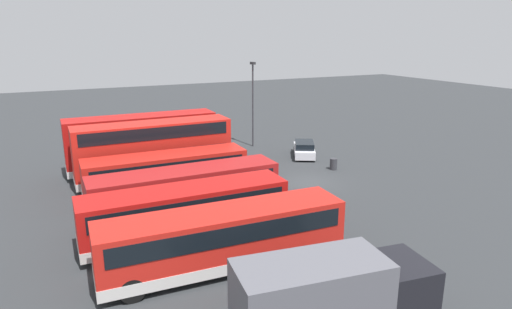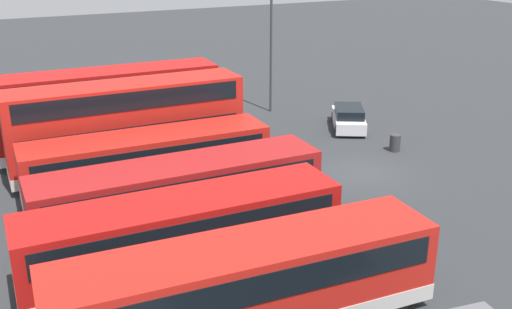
{
  "view_description": "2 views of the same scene",
  "coord_description": "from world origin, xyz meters",
  "px_view_note": "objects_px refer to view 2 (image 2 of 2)",
  "views": [
    {
      "loc": [
        -27.01,
        17.76,
        10.94
      ],
      "look_at": [
        2.61,
        3.11,
        1.92
      ],
      "focal_mm": 31.14,
      "sensor_mm": 36.0,
      "label": 1
    },
    {
      "loc": [
        -22.99,
        17.17,
        11.43
      ],
      "look_at": [
        2.27,
        4.72,
        1.01
      ],
      "focal_mm": 42.11,
      "sensor_mm": 36.0,
      "label": 2
    }
  ],
  "objects_px": {
    "bus_single_deck_near_end": "(248,284)",
    "bus_double_decker_fifth": "(127,124)",
    "bus_single_deck_second": "(184,234)",
    "bus_single_deck_third": "(180,194)",
    "lamp_post_tall": "(271,40)",
    "bus_double_decker_sixth": "(109,108)",
    "car_hatchback_silver": "(349,118)",
    "waste_bin_yellow": "(395,143)",
    "bus_single_deck_fourth": "(148,162)"
  },
  "relations": [
    {
      "from": "bus_double_decker_sixth",
      "to": "bus_single_deck_second",
      "type": "bearing_deg",
      "value": 176.75
    },
    {
      "from": "bus_single_deck_near_end",
      "to": "bus_single_deck_fourth",
      "type": "bearing_deg",
      "value": -1.41
    },
    {
      "from": "bus_double_decker_fifth",
      "to": "lamp_post_tall",
      "type": "height_order",
      "value": "lamp_post_tall"
    },
    {
      "from": "bus_double_decker_fifth",
      "to": "lamp_post_tall",
      "type": "distance_m",
      "value": 13.32
    },
    {
      "from": "bus_double_decker_sixth",
      "to": "waste_bin_yellow",
      "type": "height_order",
      "value": "bus_double_decker_sixth"
    },
    {
      "from": "bus_single_deck_third",
      "to": "lamp_post_tall",
      "type": "height_order",
      "value": "lamp_post_tall"
    },
    {
      "from": "bus_single_deck_near_end",
      "to": "bus_single_deck_fourth",
      "type": "relative_size",
      "value": 1.07
    },
    {
      "from": "bus_single_deck_fourth",
      "to": "bus_single_deck_second",
      "type": "bearing_deg",
      "value": 172.81
    },
    {
      "from": "bus_single_deck_fourth",
      "to": "car_hatchback_silver",
      "type": "distance_m",
      "value": 14.69
    },
    {
      "from": "bus_single_deck_fourth",
      "to": "waste_bin_yellow",
      "type": "xyz_separation_m",
      "value": [
        -0.2,
        -13.99,
        -1.15
      ]
    },
    {
      "from": "bus_single_deck_second",
      "to": "car_hatchback_silver",
      "type": "height_order",
      "value": "bus_single_deck_second"
    },
    {
      "from": "bus_single_deck_near_end",
      "to": "bus_double_decker_fifth",
      "type": "relative_size",
      "value": 1.03
    },
    {
      "from": "waste_bin_yellow",
      "to": "lamp_post_tall",
      "type": "bearing_deg",
      "value": 14.03
    },
    {
      "from": "lamp_post_tall",
      "to": "waste_bin_yellow",
      "type": "bearing_deg",
      "value": -165.97
    },
    {
      "from": "bus_single_deck_fourth",
      "to": "car_hatchback_silver",
      "type": "bearing_deg",
      "value": -72.74
    },
    {
      "from": "bus_double_decker_sixth",
      "to": "lamp_post_tall",
      "type": "distance_m",
      "value": 12.22
    },
    {
      "from": "bus_single_deck_third",
      "to": "bus_single_deck_fourth",
      "type": "distance_m",
      "value": 4.01
    },
    {
      "from": "bus_single_deck_second",
      "to": "bus_double_decker_fifth",
      "type": "distance_m",
      "value": 10.87
    },
    {
      "from": "bus_single_deck_third",
      "to": "lamp_post_tall",
      "type": "xyz_separation_m",
      "value": [
        13.94,
        -11.36,
        3.23
      ]
    },
    {
      "from": "bus_double_decker_fifth",
      "to": "waste_bin_yellow",
      "type": "relative_size",
      "value": 12.31
    },
    {
      "from": "bus_single_deck_near_end",
      "to": "lamp_post_tall",
      "type": "relative_size",
      "value": 1.44
    },
    {
      "from": "waste_bin_yellow",
      "to": "bus_single_deck_near_end",
      "type": "bearing_deg",
      "value": 127.41
    },
    {
      "from": "bus_single_deck_fourth",
      "to": "waste_bin_yellow",
      "type": "distance_m",
      "value": 14.04
    },
    {
      "from": "bus_single_deck_fourth",
      "to": "car_hatchback_silver",
      "type": "height_order",
      "value": "bus_single_deck_fourth"
    },
    {
      "from": "bus_double_decker_fifth",
      "to": "bus_double_decker_sixth",
      "type": "relative_size",
      "value": 0.97
    },
    {
      "from": "bus_double_decker_sixth",
      "to": "bus_single_deck_third",
      "type": "bearing_deg",
      "value": -178.86
    },
    {
      "from": "bus_single_deck_near_end",
      "to": "bus_single_deck_third",
      "type": "relative_size",
      "value": 1.03
    },
    {
      "from": "bus_single_deck_third",
      "to": "car_hatchback_silver",
      "type": "xyz_separation_m",
      "value": [
        8.36,
        -13.9,
        -0.92
      ]
    },
    {
      "from": "bus_single_deck_near_end",
      "to": "bus_double_decker_fifth",
      "type": "height_order",
      "value": "bus_double_decker_fifth"
    },
    {
      "from": "bus_single_deck_near_end",
      "to": "car_hatchback_silver",
      "type": "height_order",
      "value": "bus_single_deck_near_end"
    },
    {
      "from": "waste_bin_yellow",
      "to": "bus_single_deck_third",
      "type": "bearing_deg",
      "value": 105.35
    },
    {
      "from": "bus_single_deck_third",
      "to": "bus_single_deck_fourth",
      "type": "relative_size",
      "value": 1.04
    },
    {
      "from": "car_hatchback_silver",
      "to": "bus_single_deck_third",
      "type": "bearing_deg",
      "value": 121.03
    },
    {
      "from": "car_hatchback_silver",
      "to": "bus_double_decker_sixth",
      "type": "bearing_deg",
      "value": 80.04
    },
    {
      "from": "bus_single_deck_third",
      "to": "waste_bin_yellow",
      "type": "xyz_separation_m",
      "value": [
        3.81,
        -13.89,
        -1.15
      ]
    },
    {
      "from": "bus_double_decker_sixth",
      "to": "lamp_post_tall",
      "type": "bearing_deg",
      "value": -75.02
    },
    {
      "from": "car_hatchback_silver",
      "to": "bus_single_deck_near_end",
      "type": "bearing_deg",
      "value": 137.29
    },
    {
      "from": "bus_single_deck_second",
      "to": "bus_single_deck_third",
      "type": "bearing_deg",
      "value": -17.34
    },
    {
      "from": "bus_single_deck_near_end",
      "to": "bus_double_decker_sixth",
      "type": "bearing_deg",
      "value": -0.51
    },
    {
      "from": "bus_single_deck_near_end",
      "to": "bus_double_decker_fifth",
      "type": "xyz_separation_m",
      "value": [
        14.64,
        -0.3,
        0.83
      ]
    },
    {
      "from": "bus_single_deck_third",
      "to": "bus_double_decker_fifth",
      "type": "relative_size",
      "value": 1.0
    },
    {
      "from": "bus_double_decker_sixth",
      "to": "lamp_post_tall",
      "type": "relative_size",
      "value": 1.45
    },
    {
      "from": "bus_single_deck_near_end",
      "to": "bus_double_decker_sixth",
      "type": "xyz_separation_m",
      "value": [
        17.94,
        -0.16,
        0.83
      ]
    },
    {
      "from": "bus_double_decker_fifth",
      "to": "waste_bin_yellow",
      "type": "distance_m",
      "value": 14.59
    },
    {
      "from": "bus_single_deck_second",
      "to": "bus_double_decker_sixth",
      "type": "height_order",
      "value": "bus_double_decker_sixth"
    },
    {
      "from": "bus_single_deck_second",
      "to": "car_hatchback_silver",
      "type": "bearing_deg",
      "value": -52.08
    },
    {
      "from": "car_hatchback_silver",
      "to": "waste_bin_yellow",
      "type": "xyz_separation_m",
      "value": [
        -4.55,
        0.01,
        -0.22
      ]
    },
    {
      "from": "bus_single_deck_second",
      "to": "waste_bin_yellow",
      "type": "bearing_deg",
      "value": -64.62
    },
    {
      "from": "bus_single_deck_second",
      "to": "bus_single_deck_third",
      "type": "relative_size",
      "value": 0.97
    },
    {
      "from": "lamp_post_tall",
      "to": "bus_double_decker_sixth",
      "type": "bearing_deg",
      "value": 104.98
    }
  ]
}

